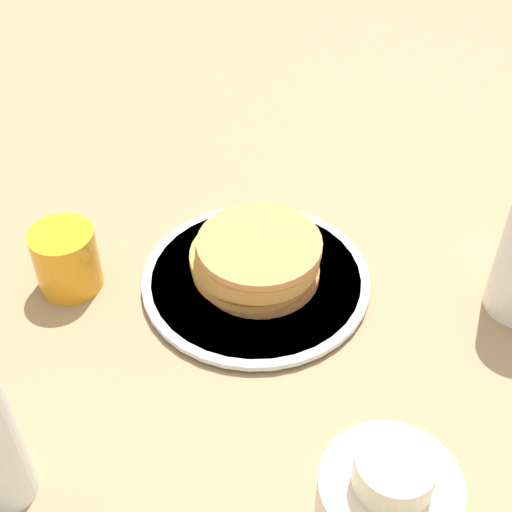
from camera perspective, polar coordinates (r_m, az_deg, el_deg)
The scene contains 4 objects.
ground_plane at distance 0.90m, azimuth 0.77°, elevation -0.97°, with size 4.00×4.00×0.00m, color #9E7F5B.
plate at distance 0.87m, azimuth -0.00°, elevation -1.92°, with size 0.28×0.28×0.01m.
pancake_stack at distance 0.85m, azimuth -0.00°, elevation -0.20°, with size 0.16×0.16×0.06m.
juice_glass at distance 0.88m, azimuth -14.93°, elevation -0.25°, with size 0.08×0.08×0.08m.
Camera 1 is at (-0.10, -0.64, 0.62)m, focal length 50.00 mm.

